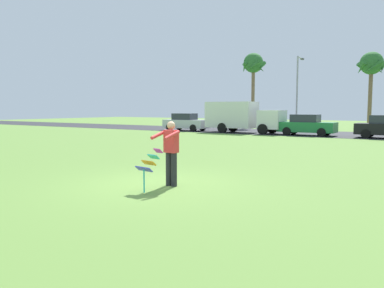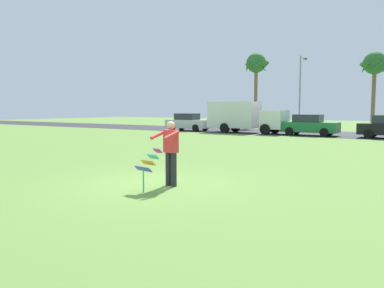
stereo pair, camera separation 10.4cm
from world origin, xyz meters
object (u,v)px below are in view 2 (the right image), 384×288
(streetlight_pole, at_px, (300,88))
(kite_held, at_px, (148,164))
(parked_car_green, at_px, (309,125))
(palm_tree_right_near, at_px, (375,66))
(parked_truck_white_box, at_px, (243,116))
(parked_car_silver, at_px, (188,122))
(person_kite_flyer, at_px, (170,151))
(palm_tree_left_near, at_px, (256,66))

(streetlight_pole, bearing_deg, kite_held, -78.56)
(parked_car_green, xyz_separation_m, palm_tree_right_near, (2.82, 10.12, 5.20))
(parked_truck_white_box, xyz_separation_m, palm_tree_right_near, (8.47, 10.12, 4.56))
(kite_held, xyz_separation_m, parked_car_silver, (-14.00, 22.04, 0.08))
(kite_held, height_order, parked_car_silver, parked_car_silver)
(person_kite_flyer, bearing_deg, kite_held, -92.79)
(palm_tree_right_near, relative_size, streetlight_pole, 1.04)
(kite_held, xyz_separation_m, parked_car_green, (-2.77, 22.04, 0.08))
(parked_car_green, distance_m, streetlight_pole, 8.43)
(parked_car_green, height_order, palm_tree_right_near, palm_tree_right_near)
(kite_held, bearing_deg, parked_car_silver, 122.44)
(parked_car_silver, relative_size, parked_truck_white_box, 0.63)
(person_kite_flyer, bearing_deg, palm_tree_left_near, 110.74)
(parked_truck_white_box, xyz_separation_m, parked_car_green, (5.65, 0.00, -0.64))
(kite_held, relative_size, parked_car_silver, 0.25)
(kite_held, relative_size, palm_tree_right_near, 0.14)
(parked_car_silver, bearing_deg, palm_tree_right_near, 35.76)
(parked_car_green, xyz_separation_m, streetlight_pole, (-3.13, 7.14, 3.22))
(kite_held, xyz_separation_m, palm_tree_right_near, (0.04, 32.15, 5.28))
(parked_car_silver, bearing_deg, parked_car_green, 0.00)
(parked_truck_white_box, xyz_separation_m, palm_tree_left_near, (-3.00, 9.10, 5.18))
(person_kite_flyer, xyz_separation_m, kite_held, (-0.04, -0.85, -0.25))
(parked_car_silver, height_order, streetlight_pole, streetlight_pole)
(person_kite_flyer, height_order, palm_tree_left_near, palm_tree_left_near)
(parked_truck_white_box, bearing_deg, palm_tree_left_near, 108.24)
(parked_car_silver, distance_m, palm_tree_right_near, 18.08)
(parked_car_green, relative_size, palm_tree_right_near, 0.58)
(person_kite_flyer, height_order, kite_held, person_kite_flyer)
(person_kite_flyer, height_order, palm_tree_right_near, palm_tree_right_near)
(palm_tree_left_near, distance_m, palm_tree_right_near, 11.53)
(kite_held, distance_m, palm_tree_left_near, 33.68)
(parked_car_silver, xyz_separation_m, streetlight_pole, (8.10, 7.14, 3.22))
(person_kite_flyer, bearing_deg, parked_truck_white_box, 111.79)
(parked_truck_white_box, height_order, parked_car_green, parked_truck_white_box)
(parked_car_green, bearing_deg, parked_car_silver, -180.00)
(person_kite_flyer, relative_size, palm_tree_right_near, 0.24)
(kite_held, bearing_deg, parked_car_green, 97.17)
(kite_held, bearing_deg, streetlight_pole, 101.44)
(kite_held, bearing_deg, person_kite_flyer, 87.21)
(parked_car_green, distance_m, palm_tree_right_near, 11.72)
(parked_truck_white_box, bearing_deg, streetlight_pole, 70.54)
(palm_tree_left_near, bearing_deg, kite_held, -69.85)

